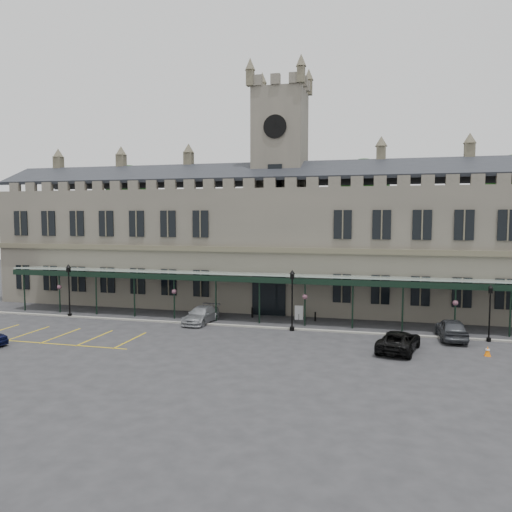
% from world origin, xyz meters
% --- Properties ---
extents(ground, '(140.00, 140.00, 0.00)m').
position_xyz_m(ground, '(0.00, 0.00, 0.00)').
color(ground, '#28282B').
extents(station_building, '(60.00, 10.36, 17.30)m').
position_xyz_m(station_building, '(0.00, 15.91, 6.47)').
color(station_building, '#5B564C').
rests_on(station_building, ground).
extents(clock_tower, '(5.60, 5.60, 24.80)m').
position_xyz_m(clock_tower, '(0.00, 16.00, 13.11)').
color(clock_tower, '#5B564C').
rests_on(clock_tower, ground).
extents(canopy, '(50.00, 4.10, 4.30)m').
position_xyz_m(canopy, '(0.00, 7.46, 2.40)').
color(canopy, '#8C9E93').
rests_on(canopy, ground).
extents(kerb, '(60.00, 0.40, 0.12)m').
position_xyz_m(kerb, '(0.00, 5.50, 0.06)').
color(kerb, gray).
rests_on(kerb, ground).
extents(parking_markings, '(16.00, 6.00, 0.01)m').
position_xyz_m(parking_markings, '(-14.00, -1.50, 0.00)').
color(parking_markings, gold).
rests_on(parking_markings, ground).
extents(tree_behind_left, '(6.00, 6.00, 16.00)m').
position_xyz_m(tree_behind_left, '(-22.00, 25.00, 12.81)').
color(tree_behind_left, '#332314').
rests_on(tree_behind_left, ground).
extents(tree_behind_mid, '(6.00, 6.00, 16.00)m').
position_xyz_m(tree_behind_mid, '(8.00, 25.00, 12.81)').
color(tree_behind_mid, '#332314').
rests_on(tree_behind_mid, ground).
extents(lamp_post_left, '(0.47, 0.47, 4.94)m').
position_xyz_m(lamp_post_left, '(-17.74, 5.49, 2.93)').
color(lamp_post_left, black).
rests_on(lamp_post_left, ground).
extents(lamp_post_mid, '(0.47, 0.47, 5.01)m').
position_xyz_m(lamp_post_mid, '(3.26, 5.12, 2.97)').
color(lamp_post_mid, black).
rests_on(lamp_post_mid, ground).
extents(lamp_post_right, '(0.41, 0.41, 4.31)m').
position_xyz_m(lamp_post_right, '(18.15, 5.27, 2.55)').
color(lamp_post_right, black).
rests_on(lamp_post_right, ground).
extents(traffic_cone, '(0.43, 0.43, 0.68)m').
position_xyz_m(traffic_cone, '(17.27, 1.01, 0.33)').
color(traffic_cone, orange).
rests_on(traffic_cone, ground).
extents(sign_board, '(0.75, 0.14, 1.29)m').
position_xyz_m(sign_board, '(3.10, 9.54, 0.63)').
color(sign_board, black).
rests_on(sign_board, ground).
extents(bollard_left, '(0.17, 0.17, 0.94)m').
position_xyz_m(bollard_left, '(-1.24, 9.47, 0.47)').
color(bollard_left, black).
rests_on(bollard_left, ground).
extents(bollard_right, '(0.15, 0.15, 0.83)m').
position_xyz_m(bollard_right, '(4.61, 9.35, 0.41)').
color(bollard_right, black).
rests_on(bollard_right, ground).
extents(car_taxi, '(2.36, 5.01, 1.41)m').
position_xyz_m(car_taxi, '(-5.00, 6.09, 0.71)').
color(car_taxi, '#96989D').
rests_on(car_taxi, ground).
extents(car_van, '(3.42, 5.51, 1.42)m').
position_xyz_m(car_van, '(11.53, 0.85, 0.71)').
color(car_van, black).
rests_on(car_van, ground).
extents(car_right_a, '(2.14, 4.88, 1.63)m').
position_xyz_m(car_right_a, '(15.51, 5.25, 0.82)').
color(car_right_a, '#34373B').
rests_on(car_right_a, ground).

